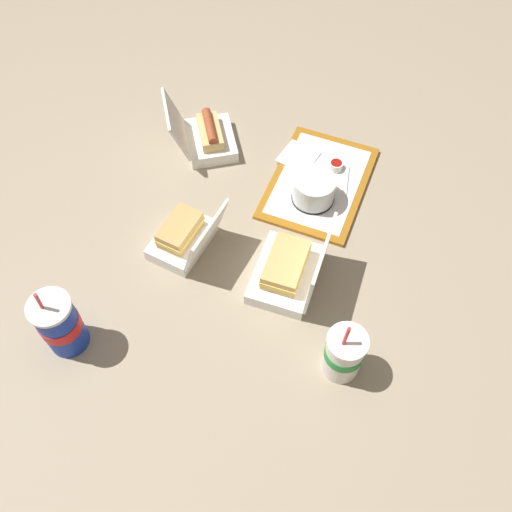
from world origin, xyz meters
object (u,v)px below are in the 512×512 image
(food_tray, at_px, (319,183))
(soda_cup_front, at_px, (344,353))
(clamshell_hotdog_center, at_px, (206,136))
(clamshell_sandwich_left, at_px, (184,236))
(clamshell_sandwich_front, at_px, (289,270))
(plastic_fork, at_px, (346,181))
(soda_cup_back, at_px, (60,324))
(cake_container, at_px, (314,190))
(ketchup_cup, at_px, (336,165))

(food_tray, bearing_deg, soda_cup_front, 21.49)
(clamshell_hotdog_center, xyz_separation_m, soda_cup_front, (0.55, 0.56, 0.04))
(clamshell_hotdog_center, xyz_separation_m, clamshell_sandwich_left, (0.35, 0.08, 0.00))
(clamshell_sandwich_front, bearing_deg, plastic_fork, 170.90)
(clamshell_sandwich_front, relative_size, soda_cup_back, 0.88)
(cake_container, xyz_separation_m, clamshell_hotdog_center, (-0.10, -0.36, -0.01))
(food_tray, xyz_separation_m, soda_cup_front, (0.52, 0.20, 0.07))
(cake_container, distance_m, clamshell_hotdog_center, 0.37)
(plastic_fork, bearing_deg, soda_cup_back, -45.81)
(cake_container, distance_m, ketchup_cup, 0.13)
(food_tray, distance_m, soda_cup_back, 0.80)
(clamshell_sandwich_front, relative_size, soda_cup_front, 1.02)
(clamshell_hotdog_center, distance_m, soda_cup_back, 0.71)
(food_tray, relative_size, clamshell_sandwich_front, 1.79)
(plastic_fork, height_order, clamshell_hotdog_center, clamshell_hotdog_center)
(food_tray, distance_m, ketchup_cup, 0.07)
(ketchup_cup, xyz_separation_m, clamshell_hotdog_center, (0.03, -0.39, 0.01))
(soda_cup_front, bearing_deg, food_tray, -158.51)
(soda_cup_front, bearing_deg, ketchup_cup, -163.52)
(cake_container, bearing_deg, clamshell_sandwich_front, 3.14)
(food_tray, xyz_separation_m, clamshell_sandwich_front, (0.33, 0.02, 0.04))
(cake_container, height_order, clamshell_sandwich_front, clamshell_sandwich_front)
(ketchup_cup, height_order, soda_cup_back, soda_cup_back)
(plastic_fork, bearing_deg, ketchup_cup, -143.65)
(ketchup_cup, relative_size, clamshell_sandwich_front, 0.19)
(food_tray, relative_size, cake_container, 3.16)
(ketchup_cup, bearing_deg, food_tray, -27.14)
(clamshell_sandwich_front, xyz_separation_m, soda_cup_back, (0.34, -0.44, 0.05))
(clamshell_sandwich_left, height_order, soda_cup_front, soda_cup_front)
(clamshell_sandwich_left, bearing_deg, soda_cup_back, -23.66)
(cake_container, height_order, clamshell_sandwich_left, clamshell_sandwich_left)
(ketchup_cup, bearing_deg, soda_cup_back, -32.00)
(cake_container, xyz_separation_m, clamshell_sandwich_front, (0.27, 0.01, -0.00))
(clamshell_sandwich_front, bearing_deg, clamshell_sandwich_left, -91.26)
(plastic_fork, distance_m, clamshell_hotdog_center, 0.43)
(clamshell_hotdog_center, height_order, clamshell_sandwich_front, clamshell_sandwich_front)
(clamshell_sandwich_left, bearing_deg, cake_container, 133.23)
(soda_cup_back, bearing_deg, cake_container, 144.79)
(cake_container, height_order, plastic_fork, cake_container)
(food_tray, relative_size, plastic_fork, 3.44)
(ketchup_cup, relative_size, clamshell_hotdog_center, 0.16)
(food_tray, bearing_deg, clamshell_sandwich_front, 2.73)
(cake_container, height_order, soda_cup_back, soda_cup_back)
(clamshell_hotdog_center, bearing_deg, clamshell_sandwich_front, 45.98)
(clamshell_hotdog_center, height_order, clamshell_sandwich_left, clamshell_hotdog_center)
(food_tray, distance_m, clamshell_hotdog_center, 0.36)
(clamshell_sandwich_front, relative_size, clamshell_sandwich_left, 1.08)
(food_tray, xyz_separation_m, plastic_fork, (-0.02, 0.07, 0.01))
(clamshell_sandwich_front, bearing_deg, food_tray, -177.27)
(clamshell_sandwich_front, bearing_deg, cake_container, -176.86)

